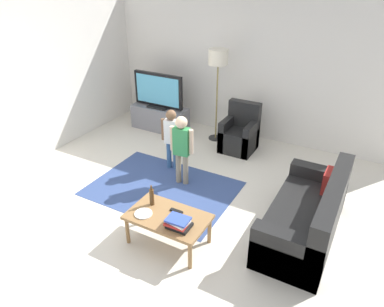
# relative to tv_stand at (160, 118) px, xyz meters

# --- Properties ---
(ground) EXTENTS (7.80, 7.80, 0.00)m
(ground) POSITION_rel_tv_stand_xyz_m (1.71, -2.30, -0.24)
(ground) COLOR beige
(wall_back) EXTENTS (6.00, 0.12, 2.70)m
(wall_back) POSITION_rel_tv_stand_xyz_m (1.71, 0.70, 1.11)
(wall_back) COLOR silver
(wall_back) RESTS_ON ground
(wall_left) EXTENTS (0.12, 6.00, 2.70)m
(wall_left) POSITION_rel_tv_stand_xyz_m (-1.29, -2.30, 1.11)
(wall_left) COLOR silver
(wall_left) RESTS_ON ground
(area_rug) EXTENTS (2.20, 1.60, 0.01)m
(area_rug) POSITION_rel_tv_stand_xyz_m (1.29, -1.89, -0.24)
(area_rug) COLOR #33477A
(area_rug) RESTS_ON ground
(tv_stand) EXTENTS (1.20, 0.44, 0.50)m
(tv_stand) POSITION_rel_tv_stand_xyz_m (0.00, 0.00, 0.00)
(tv_stand) COLOR slate
(tv_stand) RESTS_ON ground
(tv) EXTENTS (1.10, 0.28, 0.71)m
(tv) POSITION_rel_tv_stand_xyz_m (-0.00, -0.02, 0.60)
(tv) COLOR black
(tv) RESTS_ON tv_stand
(couch) EXTENTS (0.80, 1.80, 0.86)m
(couch) POSITION_rel_tv_stand_xyz_m (3.54, -1.90, 0.05)
(couch) COLOR black
(couch) RESTS_ON ground
(armchair) EXTENTS (0.60, 0.60, 0.90)m
(armchair) POSITION_rel_tv_stand_xyz_m (1.82, -0.04, 0.05)
(armchair) COLOR black
(armchair) RESTS_ON ground
(floor_lamp) EXTENTS (0.36, 0.36, 1.78)m
(floor_lamp) POSITION_rel_tv_stand_xyz_m (1.23, 0.15, 1.30)
(floor_lamp) COLOR #262626
(floor_lamp) RESTS_ON ground
(child_near_tv) EXTENTS (0.35, 0.17, 1.07)m
(child_near_tv) POSITION_rel_tv_stand_xyz_m (1.08, -1.26, 0.40)
(child_near_tv) COLOR #33598C
(child_near_tv) RESTS_ON ground
(child_center) EXTENTS (0.38, 0.19, 1.15)m
(child_center) POSITION_rel_tv_stand_xyz_m (1.47, -1.58, 0.45)
(child_center) COLOR gray
(child_center) RESTS_ON ground
(coffee_table) EXTENTS (1.00, 0.60, 0.42)m
(coffee_table) POSITION_rel_tv_stand_xyz_m (2.03, -2.87, 0.13)
(coffee_table) COLOR olive
(coffee_table) RESTS_ON ground
(book_stack) EXTENTS (0.30, 0.22, 0.12)m
(book_stack) POSITION_rel_tv_stand_xyz_m (2.25, -2.99, 0.23)
(book_stack) COLOR black
(book_stack) RESTS_ON coffee_table
(bottle) EXTENTS (0.06, 0.06, 0.28)m
(bottle) POSITION_rel_tv_stand_xyz_m (1.73, -2.77, 0.29)
(bottle) COLOR #4C3319
(bottle) RESTS_ON coffee_table
(tv_remote) EXTENTS (0.17, 0.05, 0.02)m
(tv_remote) POSITION_rel_tv_stand_xyz_m (2.08, -2.75, 0.19)
(tv_remote) COLOR black
(tv_remote) RESTS_ON coffee_table
(plate) EXTENTS (0.22, 0.22, 0.02)m
(plate) POSITION_rel_tv_stand_xyz_m (1.75, -2.99, 0.18)
(plate) COLOR white
(plate) RESTS_ON coffee_table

